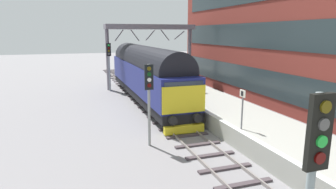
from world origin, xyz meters
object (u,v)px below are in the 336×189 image
(signal_post_mid, at_px, (149,93))
(signal_post_far, at_px, (109,60))
(diesel_locomotive, at_px, (146,72))
(waiting_passenger, at_px, (198,80))
(platform_number_sign, at_px, (242,103))

(signal_post_mid, height_order, signal_post_far, signal_post_far)
(diesel_locomotive, xyz_separation_m, signal_post_far, (-2.38, 5.24, 0.63))
(diesel_locomotive, xyz_separation_m, waiting_passenger, (3.75, -2.47, -0.49))
(diesel_locomotive, distance_m, signal_post_mid, 10.36)
(diesel_locomotive, height_order, signal_post_mid, diesel_locomotive)
(signal_post_mid, height_order, platform_number_sign, signal_post_mid)
(signal_post_far, bearing_deg, signal_post_mid, -90.00)
(signal_post_far, bearing_deg, waiting_passenger, -51.55)
(waiting_passenger, bearing_deg, signal_post_mid, 164.47)
(signal_post_mid, bearing_deg, diesel_locomotive, 76.72)
(diesel_locomotive, height_order, platform_number_sign, diesel_locomotive)
(signal_post_far, relative_size, waiting_passenger, 2.91)
(diesel_locomotive, distance_m, waiting_passenger, 4.52)
(diesel_locomotive, bearing_deg, waiting_passenger, -33.40)
(signal_post_far, bearing_deg, diesel_locomotive, -65.61)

